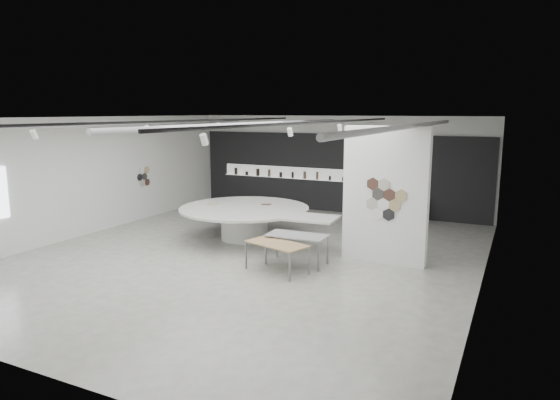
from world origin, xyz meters
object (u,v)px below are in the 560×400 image
at_px(partition_column, 385,196).
at_px(display_island, 247,218).
at_px(kitchen_counter, 402,208).
at_px(sample_table_wood, 277,245).
at_px(sample_table_stone, 297,237).

relative_size(partition_column, display_island, 0.68).
height_order(partition_column, kitchen_counter, partition_column).
xyz_separation_m(sample_table_wood, kitchen_counter, (1.47, 7.50, -0.24)).
xyz_separation_m(display_island, kitchen_counter, (3.75, 5.04, -0.23)).
bearing_deg(kitchen_counter, display_island, -123.24).
height_order(display_island, sample_table_stone, display_island).
distance_m(sample_table_wood, kitchen_counter, 7.65).
distance_m(sample_table_wood, sample_table_stone, 0.80).
relative_size(partition_column, sample_table_stone, 2.29).
height_order(display_island, kitchen_counter, kitchen_counter).
relative_size(display_island, kitchen_counter, 3.34).
bearing_deg(kitchen_counter, sample_table_wood, -97.68).
xyz_separation_m(display_island, sample_table_stone, (2.48, -1.69, 0.06)).
bearing_deg(display_island, partition_column, -9.51).
height_order(partition_column, sample_table_wood, partition_column).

